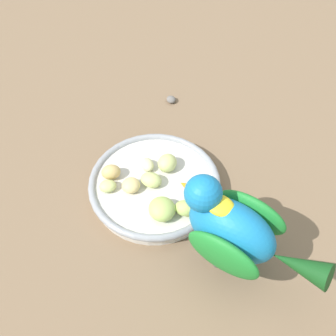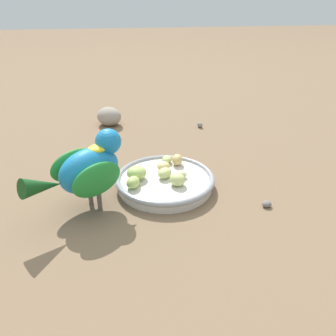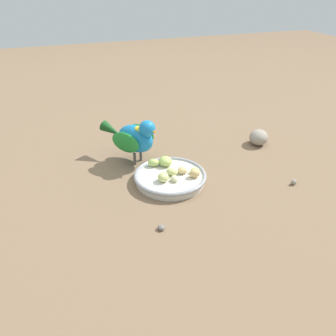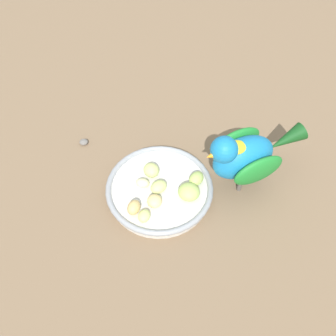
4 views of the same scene
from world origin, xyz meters
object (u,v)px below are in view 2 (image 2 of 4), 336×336
Objects in this scene: apple_piece_5 at (137,173)px; parrot at (87,169)px; apple_piece_2 at (178,180)px; rock_large at (109,116)px; apple_piece_7 at (177,160)px; apple_piece_3 at (166,173)px; apple_piece_0 at (163,166)px; apple_piece_4 at (167,160)px; feeding_bowl at (162,182)px; apple_piece_1 at (180,174)px; apple_piece_6 at (133,182)px; pebble_1 at (200,125)px; pebble_0 at (267,204)px.

apple_piece_5 is 0.22× the size of parrot.
rock_large reaches higher than apple_piece_2.
apple_piece_2 is 0.17m from parrot.
apple_piece_7 is (0.08, -0.01, -0.00)m from apple_piece_2.
parrot is at bearing 114.41° from apple_piece_3.
apple_piece_7 is 0.16× the size of parrot.
apple_piece_0 reaches higher than apple_piece_4.
feeding_bowl is at bearing 120.92° from apple_piece_3.
apple_piece_2 is 0.80× the size of apple_piece_5.
rock_large reaches higher than apple_piece_0.
apple_piece_6 reaches higher than apple_piece_1.
apple_piece_2 is (-0.06, -0.02, 0.00)m from apple_piece_0.
apple_piece_4 is 0.02m from apple_piece_7.
apple_piece_2 is 1.76× the size of pebble_1.
feeding_bowl is 0.05m from apple_piece_5.
parrot reaches higher than apple_piece_1.
apple_piece_1 reaches higher than pebble_1.
rock_large is at bearing 19.91° from apple_piece_3.
apple_piece_0 is 1.07× the size of apple_piece_1.
apple_piece_0 is 0.39× the size of rock_large.
apple_piece_3 is 0.98× the size of apple_piece_6.
apple_piece_4 is at bearing 154.99° from pebble_1.
parrot is (-0.06, 0.08, 0.05)m from apple_piece_5.
apple_piece_5 reaches higher than pebble_0.
apple_piece_7 is 1.61× the size of pebble_1.
apple_piece_2 is 0.45× the size of rock_large.
pebble_1 is (0.26, -0.12, -0.02)m from apple_piece_0.
apple_piece_1 is at bearing 179.87° from apple_piece_7.
apple_piece_4 is at bearing -37.52° from apple_piece_6.
apple_piece_2 is 0.34m from pebble_1.
apple_piece_5 is 2.24× the size of pebble_0.
pebble_1 is at bearing -16.60° from apple_piece_1.
apple_piece_5 is 0.03m from apple_piece_6.
apple_piece_5 is at bearing 133.46° from apple_piece_4.
apple_piece_6 is at bearing -171.09° from rock_large.
parrot is 0.40m from rock_large.
apple_piece_3 is 1.84× the size of pebble_0.
pebble_1 is at bearing -30.42° from apple_piece_5.
parrot is (-0.11, 0.17, 0.05)m from apple_piece_7.
apple_piece_1 is at bearing -156.34° from rock_large.
rock_large reaches higher than pebble_1.
apple_piece_3 is 0.07m from apple_piece_6.
apple_piece_0 is 0.03m from apple_piece_4.
apple_piece_1 is at bearing 163.40° from pebble_1.
pebble_1 is (0.32, -0.18, -0.02)m from apple_piece_6.
rock_large is (0.34, 0.11, 0.01)m from feeding_bowl.
apple_piece_1 is at bearing -92.73° from apple_piece_5.
feeding_bowl is at bearing 167.27° from apple_piece_4.
apple_piece_1 is at bearing -18.22° from apple_piece_2.
apple_piece_6 is at bearing -14.64° from parrot.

